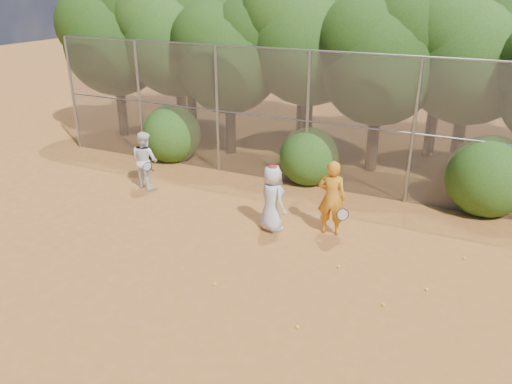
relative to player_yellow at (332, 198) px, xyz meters
The scene contains 23 objects.
ground 3.49m from the player_yellow, 101.07° to the right, with size 80.00×80.00×0.00m, color #9C5823.
fence_back 3.02m from the player_yellow, 105.77° to the left, with size 20.05×0.09×4.03m.
tree_0 11.54m from the player_yellow, 154.82° to the left, with size 4.38×3.81×6.00m.
tree_1 9.77m from the player_yellow, 145.34° to the left, with size 4.64×4.03×6.35m.
tree_2 7.32m from the player_yellow, 138.30° to the left, with size 3.99×3.47×5.47m.
tree_3 7.03m from the player_yellow, 114.96° to the left, with size 4.89×4.26×6.70m.
tree_4 5.69m from the player_yellow, 91.06° to the left, with size 4.19×3.64×5.73m.
tree_5 6.96m from the player_yellow, 67.21° to the left, with size 4.51×3.92×6.17m.
tree_9 11.92m from the player_yellow, 138.68° to the left, with size 4.83×4.20×6.62m.
tree_10 9.30m from the player_yellow, 114.79° to the left, with size 5.15×4.48×7.06m.
tree_11 8.14m from the player_yellow, 79.10° to the left, with size 4.64×4.03×6.35m.
bush_0 7.29m from the player_yellow, 155.67° to the left, with size 2.00×2.00×2.00m, color #234812.
bush_1 3.42m from the player_yellow, 118.70° to the left, with size 1.80×1.80×1.80m, color #234812.
bush_2 4.51m from the player_yellow, 41.84° to the left, with size 2.20×2.20×2.20m, color #234812.
player_yellow is the anchor object (origin of this frame).
player_teen 1.44m from the player_yellow, 161.91° to the right, with size 0.99×0.88×1.72m.
player_white 5.93m from the player_yellow, behind, with size 0.98×0.85×1.73m.
ball_0 1.89m from the player_yellow, 65.50° to the right, with size 0.07×0.07×0.07m, color #C3E028.
ball_1 3.14m from the player_yellow, 32.32° to the right, with size 0.07×0.07×0.07m, color #C3E028.
ball_2 3.97m from the player_yellow, 81.04° to the right, with size 0.07×0.07×0.07m, color #C3E028.
ball_4 3.66m from the player_yellow, 113.58° to the right, with size 0.07×0.07×0.07m, color #C3E028.
ball_5 3.26m from the player_yellow, ahead, with size 0.07×0.07×0.07m, color #C3E028.
ball_6 3.24m from the player_yellow, 53.32° to the right, with size 0.07×0.07×0.07m, color #C3E028.
Camera 1 is at (3.69, -7.44, 5.76)m, focal length 35.00 mm.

